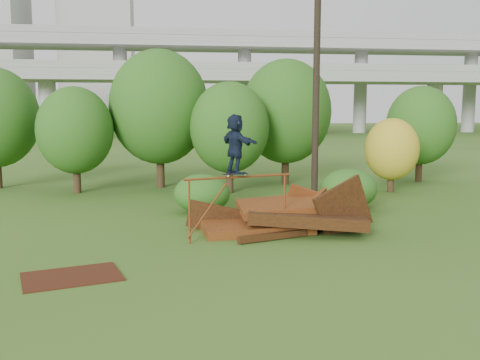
{
  "coord_description": "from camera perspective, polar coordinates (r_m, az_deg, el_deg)",
  "views": [
    {
      "loc": [
        -3.02,
        -13.53,
        3.7
      ],
      "look_at": [
        -0.8,
        2.0,
        1.6
      ],
      "focal_mm": 40.0,
      "sensor_mm": 36.0,
      "label": 1
    }
  ],
  "objects": [
    {
      "name": "grind_rail",
      "position": [
        15.17,
        -0.14,
        -1.32
      ],
      "size": [
        3.15,
        0.89,
        1.81
      ],
      "color": "maroon",
      "rests_on": "ground"
    },
    {
      "name": "scrap_pile",
      "position": [
        16.35,
        4.83,
        -4.05
      ],
      "size": [
        5.77,
        3.09,
        2.14
      ],
      "color": "#451A0C",
      "rests_on": "ground"
    },
    {
      "name": "freeway_overpass",
      "position": [
        76.79,
        -5.98,
        12.52
      ],
      "size": [
        160.0,
        15.0,
        13.7
      ],
      "color": "gray",
      "rests_on": "ground"
    },
    {
      "name": "ground",
      "position": [
        14.35,
        4.33,
        -7.34
      ],
      "size": [
        240.0,
        240.0,
        0.0
      ],
      "primitive_type": "plane",
      "color": "#2D5116",
      "rests_on": "ground"
    },
    {
      "name": "tree_2",
      "position": [
        23.43,
        -1.13,
        5.62
      ],
      "size": [
        3.46,
        3.46,
        4.88
      ],
      "color": "black",
      "rests_on": "ground"
    },
    {
      "name": "skater",
      "position": [
        14.98,
        -0.49,
        3.87
      ],
      "size": [
        1.11,
        1.61,
        1.67
      ],
      "primitive_type": "imported",
      "rotation": [
        0.0,
        0.0,
        2.01
      ],
      "color": "#141D32",
      "rests_on": "skateboard"
    },
    {
      "name": "tree_1",
      "position": [
        25.36,
        -8.61,
        7.7
      ],
      "size": [
        4.63,
        4.63,
        6.44
      ],
      "color": "black",
      "rests_on": "ground"
    },
    {
      "name": "skateboard",
      "position": [
        15.06,
        -0.48,
        0.65
      ],
      "size": [
        0.74,
        0.37,
        0.07
      ],
      "rotation": [
        0.0,
        0.0,
        0.26
      ],
      "color": "black",
      "rests_on": "grind_rail"
    },
    {
      "name": "flat_plate",
      "position": [
        12.56,
        -17.5,
        -9.8
      ],
      "size": [
        2.41,
        2.01,
        0.03
      ],
      "primitive_type": "cube",
      "rotation": [
        0.0,
        0.0,
        0.28
      ],
      "color": "#3C1A0C",
      "rests_on": "ground"
    },
    {
      "name": "tree_4",
      "position": [
        24.62,
        15.89,
        3.17
      ],
      "size": [
        2.38,
        2.38,
        3.29
      ],
      "color": "black",
      "rests_on": "ground"
    },
    {
      "name": "tree_3",
      "position": [
        26.19,
        4.91,
        7.28
      ],
      "size": [
        4.38,
        4.38,
        6.08
      ],
      "color": "black",
      "rests_on": "ground"
    },
    {
      "name": "shrub_right",
      "position": [
        20.19,
        11.51,
        -0.94
      ],
      "size": [
        2.11,
        1.94,
        1.5
      ],
      "primitive_type": "ellipsoid",
      "color": "#295416",
      "rests_on": "ground"
    },
    {
      "name": "tree_5",
      "position": [
        28.58,
        18.72,
        5.53
      ],
      "size": [
        3.45,
        3.45,
        4.85
      ],
      "color": "black",
      "rests_on": "ground"
    },
    {
      "name": "utility_pole",
      "position": [
        22.95,
        8.17,
        11.9
      ],
      "size": [
        1.4,
        0.28,
        10.74
      ],
      "color": "black",
      "rests_on": "ground"
    },
    {
      "name": "tree_0",
      "position": [
        24.47,
        -17.18,
        5.08
      ],
      "size": [
        3.31,
        3.31,
        4.67
      ],
      "color": "black",
      "rests_on": "ground"
    },
    {
      "name": "shrub_left",
      "position": [
        19.09,
        -4.06,
        -1.44
      ],
      "size": [
        2.02,
        1.86,
        1.4
      ],
      "primitive_type": "ellipsoid",
      "color": "#295416",
      "rests_on": "ground"
    },
    {
      "name": "building_right",
      "position": [
        116.72,
        -14.83,
        12.43
      ],
      "size": [
        14.0,
        14.0,
        28.0
      ],
      "primitive_type": "cube",
      "color": "#9E9E99",
      "rests_on": "ground"
    }
  ]
}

